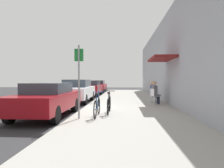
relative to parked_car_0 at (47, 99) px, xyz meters
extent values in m
plane|color=#2D2D30|center=(1.10, 1.55, -0.72)|extent=(60.00, 60.00, 0.00)
cube|color=#9E9B93|center=(3.35, 3.55, -0.66)|extent=(4.50, 32.00, 0.12)
cube|color=#999EA8|center=(5.75, 3.55, 2.00)|extent=(0.30, 32.00, 5.44)
cube|color=maroon|center=(5.05, 2.85, 1.88)|extent=(1.10, 2.80, 0.12)
cube|color=maroon|center=(0.00, -0.03, -0.09)|extent=(1.80, 4.40, 0.63)
cube|color=#333D47|center=(0.00, 0.12, 0.44)|extent=(1.48, 2.11, 0.42)
cylinder|color=black|center=(0.79, 1.33, -0.40)|extent=(0.22, 0.64, 0.64)
cylinder|color=black|center=(-0.79, 1.33, -0.40)|extent=(0.22, 0.64, 0.64)
cylinder|color=black|center=(0.79, -1.39, -0.40)|extent=(0.22, 0.64, 0.64)
cylinder|color=black|center=(-0.79, -1.39, -0.40)|extent=(0.22, 0.64, 0.64)
cube|color=silver|center=(0.00, 5.27, -0.05)|extent=(1.80, 4.40, 0.69)
cube|color=#333D47|center=(0.00, 5.42, 0.54)|extent=(1.48, 2.11, 0.49)
cylinder|color=black|center=(0.79, 6.64, -0.40)|extent=(0.22, 0.64, 0.64)
cylinder|color=black|center=(-0.79, 6.64, -0.40)|extent=(0.22, 0.64, 0.64)
cylinder|color=black|center=(0.79, 3.91, -0.40)|extent=(0.22, 0.64, 0.64)
cylinder|color=black|center=(-0.79, 3.91, -0.40)|extent=(0.22, 0.64, 0.64)
cube|color=maroon|center=(0.00, 11.05, -0.07)|extent=(1.80, 4.40, 0.65)
cube|color=#333D47|center=(0.00, 11.20, 0.46)|extent=(1.48, 2.11, 0.42)
cylinder|color=black|center=(0.79, 12.41, -0.40)|extent=(0.22, 0.64, 0.64)
cylinder|color=black|center=(-0.79, 12.41, -0.40)|extent=(0.22, 0.64, 0.64)
cylinder|color=black|center=(0.79, 9.68, -0.40)|extent=(0.22, 0.64, 0.64)
cylinder|color=black|center=(-0.79, 9.68, -0.40)|extent=(0.22, 0.64, 0.64)
cube|color=maroon|center=(0.00, 16.26, -0.06)|extent=(1.80, 4.40, 0.68)
cube|color=#333D47|center=(0.00, 16.41, 0.48)|extent=(1.48, 2.11, 0.41)
cylinder|color=black|center=(0.79, 17.62, -0.40)|extent=(0.22, 0.64, 0.64)
cylinder|color=black|center=(-0.79, 17.62, -0.40)|extent=(0.22, 0.64, 0.64)
cylinder|color=black|center=(0.79, 14.90, -0.40)|extent=(0.22, 0.64, 0.64)
cylinder|color=black|center=(-0.79, 14.90, -0.40)|extent=(0.22, 0.64, 0.64)
cylinder|color=slate|center=(1.55, 4.40, -0.05)|extent=(0.07, 0.07, 1.10)
cube|color=#383D42|center=(1.55, 4.40, 0.61)|extent=(0.12, 0.10, 0.22)
cylinder|color=gray|center=(1.50, -0.95, 0.70)|extent=(0.06, 0.06, 2.60)
cube|color=#19722D|center=(1.50, -0.93, 1.65)|extent=(0.32, 0.02, 0.44)
torus|color=black|center=(2.48, 0.79, -0.27)|extent=(0.04, 0.66, 0.66)
torus|color=black|center=(2.48, -0.26, -0.27)|extent=(0.04, 0.66, 0.66)
cylinder|color=black|center=(2.48, 0.26, -0.27)|extent=(0.04, 1.05, 0.04)
cylinder|color=black|center=(2.48, 0.11, -0.02)|extent=(0.04, 0.04, 0.50)
cube|color=black|center=(2.48, 0.11, 0.25)|extent=(0.10, 0.20, 0.06)
cylinder|color=black|center=(2.48, 0.74, 0.01)|extent=(0.03, 0.03, 0.56)
cylinder|color=black|center=(2.48, 0.74, 0.29)|extent=(0.46, 0.03, 0.03)
torus|color=black|center=(2.09, 0.01, -0.27)|extent=(0.04, 0.66, 0.66)
torus|color=black|center=(2.09, -1.04, -0.27)|extent=(0.04, 0.66, 0.66)
cylinder|color=#1E4C8C|center=(2.09, -0.51, -0.27)|extent=(0.04, 1.05, 0.04)
cylinder|color=#1E4C8C|center=(2.09, -0.66, -0.02)|extent=(0.04, 0.04, 0.50)
cube|color=black|center=(2.09, -0.66, 0.25)|extent=(0.10, 0.20, 0.06)
cylinder|color=#1E4C8C|center=(2.09, -0.04, 0.01)|extent=(0.03, 0.03, 0.56)
cylinder|color=#1E4C8C|center=(2.09, -0.04, 0.29)|extent=(0.46, 0.03, 0.03)
cylinder|color=silver|center=(5.00, 3.80, -0.37)|extent=(0.04, 0.04, 0.45)
cylinder|color=silver|center=(5.12, 3.44, -0.37)|extent=(0.04, 0.04, 0.45)
cylinder|color=silver|center=(4.64, 3.68, -0.37)|extent=(0.04, 0.04, 0.45)
cylinder|color=silver|center=(4.75, 3.32, -0.37)|extent=(0.04, 0.04, 0.45)
cube|color=silver|center=(4.88, 3.56, -0.13)|extent=(0.55, 0.55, 0.03)
cube|color=silver|center=(4.68, 3.50, 0.07)|extent=(0.16, 0.43, 0.40)
cylinder|color=#232838|center=(5.02, 3.71, -0.36)|extent=(0.11, 0.11, 0.47)
cylinder|color=#232838|center=(4.89, 3.67, -0.13)|extent=(0.39, 0.24, 0.14)
cylinder|color=#232838|center=(5.08, 3.52, -0.36)|extent=(0.11, 0.11, 0.47)
cylinder|color=#232838|center=(4.96, 3.48, -0.13)|extent=(0.39, 0.24, 0.14)
cube|color=#595960|center=(4.80, 3.53, 0.17)|extent=(0.32, 0.41, 0.56)
sphere|color=tan|center=(4.80, 3.53, 0.58)|extent=(0.22, 0.22, 0.22)
cylinder|color=silver|center=(5.10, 4.54, -0.37)|extent=(0.04, 0.04, 0.45)
cylinder|color=silver|center=(5.03, 4.17, -0.37)|extent=(0.04, 0.04, 0.45)
cylinder|color=silver|center=(4.73, 4.62, -0.37)|extent=(0.04, 0.04, 0.45)
cylinder|color=silver|center=(4.65, 4.24, -0.37)|extent=(0.04, 0.04, 0.45)
cube|color=silver|center=(4.88, 4.39, -0.13)|extent=(0.52, 0.52, 0.03)
cube|color=silver|center=(4.68, 4.43, 0.07)|extent=(0.11, 0.44, 0.40)
cylinder|color=#232838|center=(5.07, 4.46, -0.36)|extent=(0.11, 0.11, 0.47)
cylinder|color=#232838|center=(4.95, 4.48, -0.13)|extent=(0.38, 0.21, 0.14)
cylinder|color=#232838|center=(5.04, 4.26, -0.36)|extent=(0.11, 0.11, 0.47)
cylinder|color=#232838|center=(4.91, 4.29, -0.13)|extent=(0.38, 0.21, 0.14)
cube|color=#334C99|center=(4.80, 4.41, 0.17)|extent=(0.28, 0.40, 0.56)
sphere|color=tan|center=(4.80, 4.41, 0.58)|extent=(0.22, 0.22, 0.22)
camera|label=1|loc=(3.08, -8.18, 0.78)|focal=33.24mm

